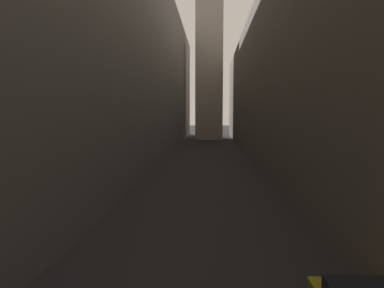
% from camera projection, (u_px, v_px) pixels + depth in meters
% --- Properties ---
extents(ground_plane, '(264.00, 264.00, 0.00)m').
position_uv_depth(ground_plane, '(206.00, 163.00, 40.80)').
color(ground_plane, '#232326').
extents(building_block_left, '(13.20, 108.00, 24.29)m').
position_uv_depth(building_block_left, '(109.00, 62.00, 42.41)').
color(building_block_left, slate).
rests_on(building_block_left, ground).
extents(building_block_right, '(10.33, 108.00, 18.99)m').
position_uv_depth(building_block_right, '(296.00, 83.00, 41.35)').
color(building_block_right, '#60594F').
rests_on(building_block_right, ground).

